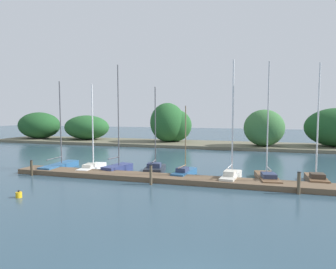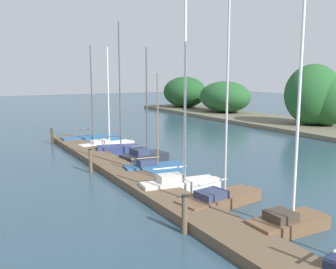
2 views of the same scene
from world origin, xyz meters
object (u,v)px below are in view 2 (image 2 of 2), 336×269
(sailboat_0, at_px, (92,138))
(sailboat_6, at_px, (222,196))
(sailboat_7, at_px, (290,219))
(mooring_piling_2, at_px, (185,214))
(sailboat_5, at_px, (181,181))
(sailboat_4, at_px, (155,167))
(sailboat_3, at_px, (145,156))
(sailboat_2, at_px, (120,148))
(mooring_piling_1, at_px, (91,161))
(mooring_piling_0, at_px, (52,136))
(sailboat_1, at_px, (107,143))

(sailboat_0, xyz_separation_m, sailboat_6, (16.39, 0.00, 0.03))
(sailboat_7, xyz_separation_m, mooring_piling_2, (-1.53, -3.20, 0.24))
(sailboat_5, xyz_separation_m, mooring_piling_2, (3.98, -2.28, 0.19))
(sailboat_4, height_order, sailboat_7, sailboat_7)
(sailboat_3, distance_m, sailboat_7, 11.43)
(sailboat_0, bearing_deg, sailboat_6, -91.28)
(sailboat_2, bearing_deg, sailboat_5, -80.21)
(mooring_piling_1, bearing_deg, mooring_piling_0, 179.22)
(sailboat_7, xyz_separation_m, mooring_piling_0, (-19.99, -3.34, 0.17))
(sailboat_1, xyz_separation_m, mooring_piling_1, (6.18, -3.21, 0.30))
(sailboat_0, distance_m, mooring_piling_2, 18.22)
(sailboat_2, bearing_deg, sailboat_7, -74.88)
(sailboat_2, height_order, sailboat_5, sailboat_2)
(sailboat_2, relative_size, sailboat_6, 1.03)
(sailboat_6, height_order, mooring_piling_1, sailboat_6)
(sailboat_4, xyz_separation_m, sailboat_5, (3.41, -0.46, 0.16))
(sailboat_7, xyz_separation_m, mooring_piling_1, (-10.50, -3.47, 0.23))
(sailboat_3, bearing_deg, sailboat_5, -108.82)
(sailboat_4, relative_size, mooring_piling_2, 3.97)
(mooring_piling_2, bearing_deg, sailboat_0, 171.35)
(mooring_piling_2, bearing_deg, mooring_piling_1, -178.31)
(sailboat_3, xyz_separation_m, sailboat_6, (8.28, -0.64, -0.00))
(sailboat_6, distance_m, mooring_piling_2, 3.20)
(sailboat_2, bearing_deg, sailboat_3, -67.51)
(sailboat_6, distance_m, mooring_piling_1, 7.95)
(sailboat_5, bearing_deg, sailboat_0, 95.18)
(mooring_piling_0, bearing_deg, sailboat_3, 22.34)
(sailboat_4, height_order, sailboat_6, sailboat_6)
(mooring_piling_0, bearing_deg, mooring_piling_2, 0.42)
(sailboat_3, xyz_separation_m, sailboat_7, (11.43, -0.18, 0.06))
(mooring_piling_1, bearing_deg, sailboat_7, 18.27)
(sailboat_2, height_order, mooring_piling_1, sailboat_2)
(sailboat_3, bearing_deg, mooring_piling_0, 104.06)
(sailboat_5, distance_m, mooring_piling_2, 4.59)
(sailboat_0, height_order, sailboat_7, sailboat_7)
(sailboat_6, relative_size, mooring_piling_0, 6.91)
(sailboat_0, height_order, mooring_piling_0, sailboat_0)
(sailboat_5, relative_size, mooring_piling_0, 7.03)
(sailboat_3, distance_m, mooring_piling_1, 3.77)
(sailboat_3, height_order, sailboat_7, sailboat_7)
(sailboat_0, bearing_deg, sailboat_5, -93.17)
(sailboat_1, relative_size, mooring_piling_1, 5.35)
(sailboat_0, xyz_separation_m, sailboat_3, (8.11, 0.64, 0.04))
(mooring_piling_1, bearing_deg, sailboat_2, 140.23)
(sailboat_3, distance_m, sailboat_5, 6.02)
(sailboat_6, bearing_deg, sailboat_4, 81.92)
(sailboat_0, relative_size, sailboat_3, 1.09)
(sailboat_6, distance_m, sailboat_7, 3.18)
(sailboat_1, distance_m, sailboat_5, 11.19)
(sailboat_1, xyz_separation_m, sailboat_3, (5.25, 0.44, 0.01))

